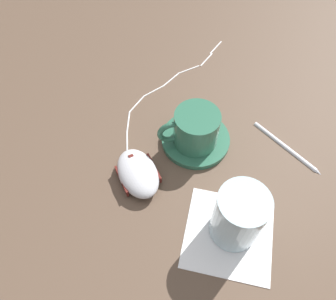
# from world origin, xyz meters

# --- Properties ---
(ground_plane) EXTENTS (3.00, 3.00, 0.00)m
(ground_plane) POSITION_xyz_m (0.00, 0.00, 0.00)
(ground_plane) COLOR brown
(saucer) EXTENTS (0.13, 0.13, 0.01)m
(saucer) POSITION_xyz_m (-0.03, 0.10, 0.01)
(saucer) COLOR #2D664C
(saucer) RESTS_ON ground
(coffee_cup) EXTENTS (0.11, 0.08, 0.07)m
(coffee_cup) POSITION_xyz_m (-0.03, 0.10, 0.05)
(coffee_cup) COLOR #2D664C
(coffee_cup) RESTS_ON saucer
(computer_mouse) EXTENTS (0.11, 0.12, 0.04)m
(computer_mouse) POSITION_xyz_m (-0.13, 0.01, 0.02)
(computer_mouse) COLOR silver
(computer_mouse) RESTS_ON ground
(mouse_cable) EXTENTS (0.20, 0.34, 0.00)m
(mouse_cable) POSITION_xyz_m (-0.09, 0.24, 0.00)
(mouse_cable) COLOR white
(mouse_cable) RESTS_ON ground
(napkin_under_glass) EXTENTS (0.16, 0.16, 0.00)m
(napkin_under_glass) POSITION_xyz_m (0.03, -0.08, 0.00)
(napkin_under_glass) COLOR white
(napkin_under_glass) RESTS_ON ground
(drinking_glass) EXTENTS (0.08, 0.08, 0.11)m
(drinking_glass) POSITION_xyz_m (0.04, -0.07, 0.06)
(drinking_glass) COLOR silver
(drinking_glass) RESTS_ON napkin_under_glass
(pen) EXTENTS (0.11, 0.12, 0.01)m
(pen) POSITION_xyz_m (0.15, 0.09, 0.00)
(pen) COLOR silver
(pen) RESTS_ON ground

